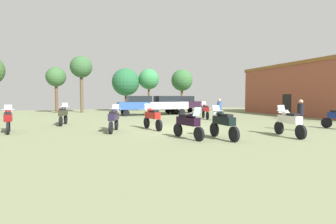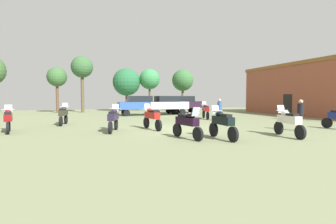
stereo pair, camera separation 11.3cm
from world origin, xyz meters
name	(u,v)px [view 1 (the left image)]	position (x,y,z in m)	size (l,w,h in m)	color
ground_plane	(169,129)	(0.00, 0.00, 0.01)	(44.00, 52.00, 0.02)	#737D58
brick_building	(320,89)	(18.00, 5.41, 2.71)	(6.12, 16.88, 5.40)	#984B36
motorcycle_1	(152,117)	(-0.98, 0.06, 0.75)	(0.72, 2.25, 1.49)	black
motorcycle_2	(289,121)	(4.53, -4.57, 0.75)	(0.66, 2.24, 1.48)	black
motorcycle_3	(114,118)	(-3.21, -0.22, 0.75)	(0.85, 2.22, 1.48)	black
motorcycle_4	(223,123)	(1.18, -4.22, 0.76)	(0.62, 2.26, 1.50)	black
motorcycle_7	(188,123)	(-0.28, -3.64, 0.73)	(0.77, 2.18, 1.45)	black
motorcycle_8	(205,110)	(5.25, 5.63, 0.75)	(0.74, 2.12, 1.49)	black
motorcycle_9	(63,114)	(-6.07, 4.23, 0.75)	(0.64, 2.12, 1.48)	black
motorcycle_11	(8,119)	(-8.55, 1.17, 0.74)	(0.72, 2.09, 1.46)	black
car_1	(182,103)	(6.04, 13.13, 1.19)	(4.46, 2.21, 2.00)	black
car_2	(139,104)	(0.64, 11.40, 1.19)	(4.31, 1.83, 2.00)	black
car_3	(167,104)	(3.55, 11.25, 1.19)	(4.46, 2.22, 2.00)	black
person_1	(219,108)	(5.47, 3.62, 1.04)	(0.46, 0.46, 1.75)	#1E2E4E
person_2	(301,113)	(6.69, -3.15, 1.04)	(0.47, 0.47, 1.75)	#2B374A
tree_2	(149,79)	(3.48, 18.65, 4.25)	(2.70, 2.70, 5.61)	brown
tree_3	(126,82)	(0.51, 19.21, 3.86)	(3.59, 3.59, 5.64)	#4E3933
tree_5	(56,77)	(-7.85, 18.81, 4.24)	(2.31, 2.31, 5.45)	brown
tree_6	(182,80)	(7.89, 17.86, 4.14)	(2.88, 2.88, 5.60)	brown
tree_7	(81,68)	(-4.98, 18.43, 5.44)	(2.60, 2.60, 6.84)	brown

